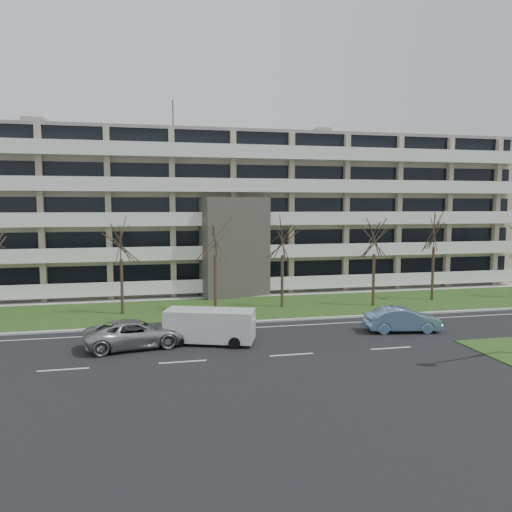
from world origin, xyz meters
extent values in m
plane|color=black|center=(0.00, 0.00, 0.00)|extent=(160.00, 160.00, 0.00)
cube|color=#1E4617|center=(0.00, 13.00, 0.03)|extent=(90.00, 10.00, 0.06)
cube|color=#B2B2AD|center=(0.00, 8.00, 0.06)|extent=(90.00, 0.35, 0.12)
cube|color=#B2B2AD|center=(0.00, 18.50, 0.04)|extent=(90.00, 2.00, 0.08)
cube|color=white|center=(0.00, 6.50, 0.01)|extent=(90.00, 0.12, 0.01)
cube|color=tan|center=(0.00, 25.50, 7.50)|extent=(60.00, 12.00, 15.00)
cube|color=gray|center=(0.00, 25.50, 15.15)|extent=(60.50, 12.50, 0.30)
cube|color=#4C4742|center=(0.00, 18.50, 4.50)|extent=(6.39, 3.69, 9.00)
cube|color=black|center=(0.00, 18.30, 2.00)|extent=(4.92, 1.19, 3.50)
cube|color=gray|center=(-18.00, 25.50, 15.90)|extent=(2.00, 2.00, 1.20)
cylinder|color=black|center=(-5.00, 25.50, 17.00)|extent=(0.10, 0.10, 3.50)
cube|color=black|center=(0.00, 19.48, 2.10)|extent=(58.00, 0.10, 1.80)
cube|color=white|center=(0.00, 18.80, 0.60)|extent=(58.00, 1.40, 0.22)
cube|color=white|center=(0.00, 18.15, 1.20)|extent=(58.00, 0.08, 1.00)
cube|color=black|center=(0.00, 19.48, 5.10)|extent=(58.00, 0.10, 1.80)
cube|color=white|center=(0.00, 18.80, 3.60)|extent=(58.00, 1.40, 0.22)
cube|color=white|center=(0.00, 18.15, 4.20)|extent=(58.00, 0.08, 1.00)
cube|color=black|center=(0.00, 19.48, 8.10)|extent=(58.00, 0.10, 1.80)
cube|color=white|center=(0.00, 18.80, 6.60)|extent=(58.00, 1.40, 0.22)
cube|color=white|center=(0.00, 18.15, 7.20)|extent=(58.00, 0.08, 1.00)
cube|color=black|center=(0.00, 19.48, 11.10)|extent=(58.00, 0.10, 1.80)
cube|color=white|center=(0.00, 18.80, 9.60)|extent=(58.00, 1.40, 0.22)
cube|color=white|center=(0.00, 18.15, 10.20)|extent=(58.00, 0.08, 1.00)
cube|color=black|center=(0.00, 19.48, 14.10)|extent=(58.00, 0.10, 1.80)
cube|color=white|center=(0.00, 18.80, 12.60)|extent=(58.00, 1.40, 0.22)
cube|color=white|center=(0.00, 18.15, 13.20)|extent=(58.00, 0.08, 1.00)
imported|color=#A4A6AB|center=(-8.52, 3.38, 0.81)|extent=(6.21, 3.67, 1.62)
imported|color=#739CC8|center=(8.57, 3.42, 0.80)|extent=(5.06, 2.40, 1.60)
cube|color=silver|center=(-4.16, 3.28, 1.12)|extent=(5.62, 3.59, 1.85)
cube|color=black|center=(-4.16, 3.28, 1.66)|extent=(5.20, 3.32, 0.68)
cube|color=silver|center=(-1.81, 2.45, 0.98)|extent=(0.94, 1.86, 1.17)
cylinder|color=black|center=(-6.05, 2.90, 0.34)|extent=(0.73, 0.46, 0.68)
cylinder|color=black|center=(-5.40, 4.75, 0.34)|extent=(0.73, 0.46, 0.68)
cylinder|color=black|center=(-2.91, 1.81, 0.34)|extent=(0.73, 0.46, 0.68)
cylinder|color=black|center=(-2.27, 3.65, 0.34)|extent=(0.73, 0.46, 0.68)
cylinder|color=#382B21|center=(-9.70, 12.66, 2.13)|extent=(0.24, 0.24, 4.26)
cylinder|color=#382B21|center=(-2.71, 11.61, 2.27)|extent=(0.24, 0.24, 4.53)
cylinder|color=#382B21|center=(2.88, 12.65, 2.14)|extent=(0.24, 0.24, 4.28)
cylinder|color=#382B21|center=(10.35, 11.55, 2.16)|extent=(0.24, 0.24, 4.32)
cylinder|color=#382B21|center=(16.48, 12.76, 2.34)|extent=(0.24, 0.24, 4.68)
camera|label=1|loc=(-7.65, -26.01, 8.26)|focal=35.00mm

